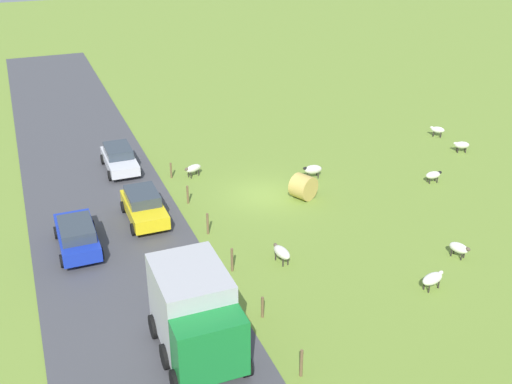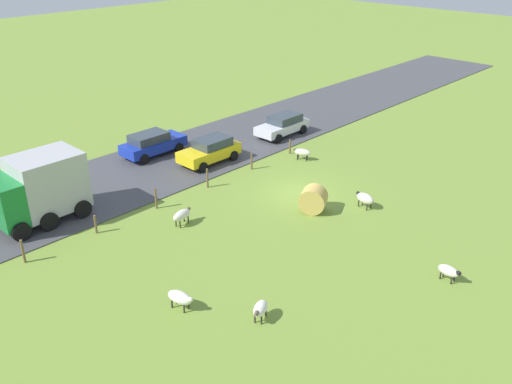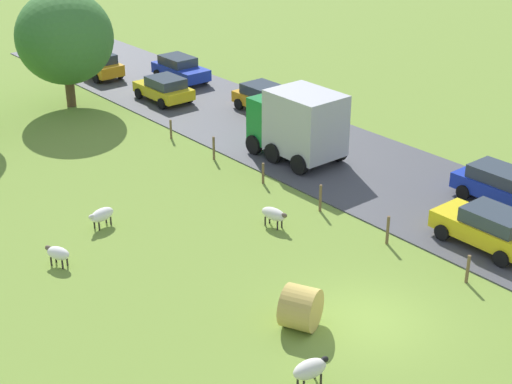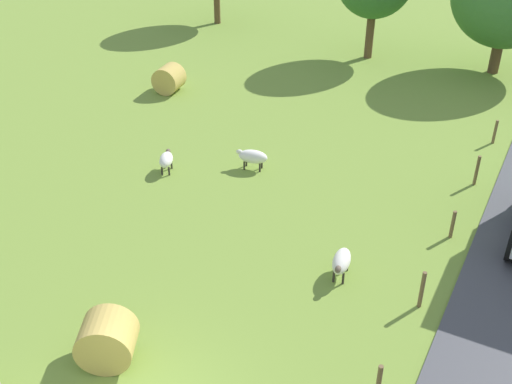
{
  "view_description": "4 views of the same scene",
  "coord_description": "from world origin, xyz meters",
  "px_view_note": "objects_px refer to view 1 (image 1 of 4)",
  "views": [
    {
      "loc": [
        12.32,
        29.74,
        16.0
      ],
      "look_at": [
        1.68,
        3.05,
        1.9
      ],
      "focal_mm": 42.98,
      "sensor_mm": 36.0,
      "label": 1
    },
    {
      "loc": [
        -17.98,
        22.29,
        13.88
      ],
      "look_at": [
        -0.79,
        4.38,
        1.87
      ],
      "focal_mm": 38.37,
      "sensor_mm": 36.0,
      "label": 2
    },
    {
      "loc": [
        -16.42,
        -13.84,
        14.49
      ],
      "look_at": [
        1.38,
        7.48,
        1.57
      ],
      "focal_mm": 53.89,
      "sensor_mm": 36.0,
      "label": 3
    },
    {
      "loc": [
        6.56,
        -7.05,
        12.13
      ],
      "look_at": [
        -1.7,
        8.56,
        1.07
      ],
      "focal_mm": 44.11,
      "sensor_mm": 36.0,
      "label": 4
    }
  ],
  "objects_px": {
    "car_1": "(77,235)",
    "car_2": "(119,158)",
    "car_5": "(144,206)",
    "truck_0": "(195,313)",
    "hay_bale_1": "(303,187)",
    "sheep_3": "(462,145)",
    "sheep_0": "(193,169)",
    "sheep_4": "(433,175)",
    "sheep_2": "(282,252)",
    "sheep_1": "(459,248)",
    "sheep_7": "(433,279)",
    "sheep_6": "(438,130)",
    "sheep_5": "(313,169)"
  },
  "relations": [
    {
      "from": "sheep_4",
      "to": "sheep_5",
      "type": "xyz_separation_m",
      "value": [
        6.52,
        -3.34,
        0.06
      ]
    },
    {
      "from": "sheep_4",
      "to": "sheep_0",
      "type": "bearing_deg",
      "value": -25.09
    },
    {
      "from": "sheep_0",
      "to": "sheep_5",
      "type": "height_order",
      "value": "sheep_5"
    },
    {
      "from": "sheep_5",
      "to": "hay_bale_1",
      "type": "xyz_separation_m",
      "value": [
        1.78,
        2.32,
        0.16
      ]
    },
    {
      "from": "hay_bale_1",
      "to": "car_1",
      "type": "xyz_separation_m",
      "value": [
        12.85,
        1.11,
        0.16
      ]
    },
    {
      "from": "sheep_0",
      "to": "car_5",
      "type": "relative_size",
      "value": 0.3
    },
    {
      "from": "hay_bale_1",
      "to": "truck_0",
      "type": "bearing_deg",
      "value": 47.73
    },
    {
      "from": "sheep_2",
      "to": "hay_bale_1",
      "type": "distance_m",
      "value": 7.06
    },
    {
      "from": "car_5",
      "to": "truck_0",
      "type": "bearing_deg",
      "value": 87.65
    },
    {
      "from": "sheep_2",
      "to": "sheep_7",
      "type": "xyz_separation_m",
      "value": [
        -5.37,
        4.48,
        -0.03
      ]
    },
    {
      "from": "sheep_2",
      "to": "sheep_5",
      "type": "xyz_separation_m",
      "value": [
        -5.73,
        -8.16,
        -0.01
      ]
    },
    {
      "from": "sheep_7",
      "to": "sheep_0",
      "type": "bearing_deg",
      "value": -67.38
    },
    {
      "from": "truck_0",
      "to": "car_2",
      "type": "bearing_deg",
      "value": -91.43
    },
    {
      "from": "sheep_1",
      "to": "car_2",
      "type": "distance_m",
      "value": 21.24
    },
    {
      "from": "car_1",
      "to": "car_2",
      "type": "distance_m",
      "value": 9.76
    },
    {
      "from": "sheep_7",
      "to": "truck_0",
      "type": "xyz_separation_m",
      "value": [
        11.0,
        0.22,
        1.36
      ]
    },
    {
      "from": "car_1",
      "to": "sheep_4",
      "type": "bearing_deg",
      "value": -179.77
    },
    {
      "from": "sheep_3",
      "to": "car_5",
      "type": "distance_m",
      "value": 22.24
    },
    {
      "from": "hay_bale_1",
      "to": "sheep_3",
      "type": "bearing_deg",
      "value": -170.02
    },
    {
      "from": "sheep_2",
      "to": "car_2",
      "type": "height_order",
      "value": "car_2"
    },
    {
      "from": "sheep_6",
      "to": "truck_0",
      "type": "distance_m",
      "value": 27.95
    },
    {
      "from": "sheep_1",
      "to": "car_1",
      "type": "xyz_separation_m",
      "value": [
        17.07,
        -7.5,
        0.36
      ]
    },
    {
      "from": "sheep_0",
      "to": "truck_0",
      "type": "bearing_deg",
      "value": 74.03
    },
    {
      "from": "sheep_6",
      "to": "car_1",
      "type": "distance_m",
      "value": 26.99
    },
    {
      "from": "sheep_4",
      "to": "hay_bale_1",
      "type": "distance_m",
      "value": 8.37
    },
    {
      "from": "sheep_0",
      "to": "sheep_1",
      "type": "bearing_deg",
      "value": 123.86
    },
    {
      "from": "hay_bale_1",
      "to": "car_2",
      "type": "height_order",
      "value": "car_2"
    },
    {
      "from": "sheep_3",
      "to": "car_2",
      "type": "bearing_deg",
      "value": -14.21
    },
    {
      "from": "sheep_0",
      "to": "sheep_4",
      "type": "distance_m",
      "value": 14.76
    },
    {
      "from": "hay_bale_1",
      "to": "car_2",
      "type": "xyz_separation_m",
      "value": [
        9.13,
        -7.92,
        0.12
      ]
    },
    {
      "from": "car_5",
      "to": "sheep_0",
      "type": "bearing_deg",
      "value": -131.99
    },
    {
      "from": "sheep_3",
      "to": "car_1",
      "type": "xyz_separation_m",
      "value": [
        25.91,
        3.4,
        0.35
      ]
    },
    {
      "from": "car_1",
      "to": "car_5",
      "type": "distance_m",
      "value": 4.16
    },
    {
      "from": "hay_bale_1",
      "to": "car_1",
      "type": "height_order",
      "value": "car_1"
    },
    {
      "from": "hay_bale_1",
      "to": "car_1",
      "type": "distance_m",
      "value": 12.9
    },
    {
      "from": "hay_bale_1",
      "to": "sheep_0",
      "type": "bearing_deg",
      "value": -45.95
    },
    {
      "from": "sheep_6",
      "to": "sheep_0",
      "type": "bearing_deg",
      "value": 0.37
    },
    {
      "from": "sheep_4",
      "to": "car_2",
      "type": "relative_size",
      "value": 0.25
    },
    {
      "from": "sheep_5",
      "to": "truck_0",
      "type": "xyz_separation_m",
      "value": [
        11.36,
        12.87,
        1.33
      ]
    },
    {
      "from": "sheep_6",
      "to": "sheep_7",
      "type": "distance_m",
      "value": 19.71
    },
    {
      "from": "sheep_2",
      "to": "sheep_6",
      "type": "height_order",
      "value": "sheep_2"
    },
    {
      "from": "sheep_1",
      "to": "car_5",
      "type": "height_order",
      "value": "car_5"
    },
    {
      "from": "sheep_1",
      "to": "sheep_7",
      "type": "distance_m",
      "value": 3.29
    },
    {
      "from": "sheep_1",
      "to": "car_1",
      "type": "height_order",
      "value": "car_1"
    },
    {
      "from": "sheep_6",
      "to": "car_2",
      "type": "height_order",
      "value": "car_2"
    },
    {
      "from": "sheep_1",
      "to": "car_5",
      "type": "bearing_deg",
      "value": -34.99
    },
    {
      "from": "sheep_2",
      "to": "car_1",
      "type": "xyz_separation_m",
      "value": [
        8.9,
        -4.74,
        0.31
      ]
    },
    {
      "from": "sheep_6",
      "to": "car_1",
      "type": "xyz_separation_m",
      "value": [
        26.2,
        6.47,
        0.34
      ]
    },
    {
      "from": "sheep_0",
      "to": "truck_0",
      "type": "xyz_separation_m",
      "value": [
        4.52,
        15.79,
        1.35
      ]
    },
    {
      "from": "sheep_7",
      "to": "car_5",
      "type": "relative_size",
      "value": 0.31
    }
  ]
}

